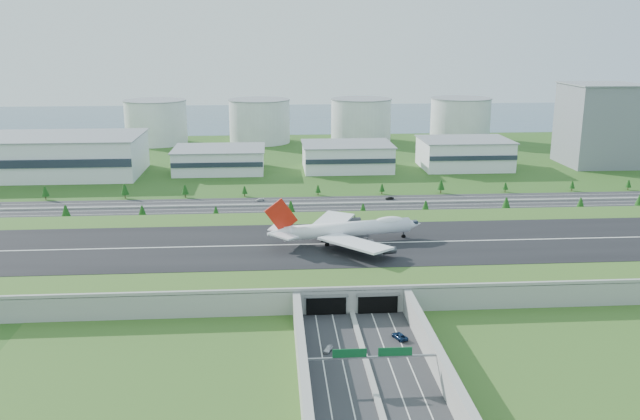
{
  "coord_description": "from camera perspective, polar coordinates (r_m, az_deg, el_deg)",
  "views": [
    {
      "loc": [
        -25.26,
        -254.89,
        89.64
      ],
      "look_at": [
        -4.36,
        35.0,
        12.94
      ],
      "focal_mm": 38.0,
      "sensor_mm": 36.0,
      "label": 1
    }
  ],
  "objects": [
    {
      "name": "bay_water",
      "position": [
        740.77,
        -2.16,
        7.82
      ],
      "size": [
        1200.0,
        260.0,
        0.06
      ],
      "primitive_type": "cube",
      "color": "#365267",
      "rests_on": "ground"
    },
    {
      "name": "underpass_road",
      "position": [
        179.56,
        4.61,
        -13.96
      ],
      "size": [
        38.8,
        120.4,
        8.0
      ],
      "color": "#28282B",
      "rests_on": "ground"
    },
    {
      "name": "north_expressway",
      "position": [
        362.06,
        0.01,
        0.46
      ],
      "size": [
        560.0,
        36.0,
        0.12
      ],
      "primitive_type": "cube",
      "color": "#28282B",
      "rests_on": "ground"
    },
    {
      "name": "car_5",
      "position": [
        374.5,
        5.89,
        1.0
      ],
      "size": [
        4.95,
        2.63,
        1.55
      ],
      "primitive_type": "imported",
      "rotation": [
        0.0,
        0.0,
        -1.35
      ],
      "color": "black",
      "rests_on": "ground"
    },
    {
      "name": "car_2",
      "position": [
        208.44,
        6.71,
        -10.5
      ],
      "size": [
        4.92,
        6.73,
        1.7
      ],
      "primitive_type": "imported",
      "rotation": [
        0.0,
        0.0,
        3.53
      ],
      "color": "#0D2041",
      "rests_on": "ground"
    },
    {
      "name": "hangar_mid_a",
      "position": [
        453.74,
        -8.47,
        4.19
      ],
      "size": [
        58.0,
        42.0,
        15.0
      ],
      "primitive_type": "cube",
      "color": "silver",
      "rests_on": "ground"
    },
    {
      "name": "car_7",
      "position": [
        371.24,
        -5.12,
        0.88
      ],
      "size": [
        5.32,
        3.71,
        1.43
      ],
      "primitive_type": "imported",
      "rotation": [
        0.0,
        0.0,
        -1.18
      ],
      "color": "silver",
      "rests_on": "ground"
    },
    {
      "name": "fuel_tank_c",
      "position": [
        574.43,
        3.47,
        7.54
      ],
      "size": [
        50.0,
        50.0,
        35.0
      ],
      "primitive_type": "cylinder",
      "color": "silver",
      "rests_on": "ground"
    },
    {
      "name": "fuel_tank_d",
      "position": [
        591.6,
        11.73,
        7.47
      ],
      "size": [
        50.0,
        50.0,
        35.0
      ],
      "primitive_type": "cylinder",
      "color": "silver",
      "rests_on": "ground"
    },
    {
      "name": "hangar_west",
      "position": [
        469.48,
        -22.08,
        4.24
      ],
      "size": [
        120.0,
        60.0,
        25.0
      ],
      "primitive_type": "cube",
      "color": "silver",
      "rests_on": "ground"
    },
    {
      "name": "tree_row",
      "position": [
        361.49,
        -0.39,
        1.17
      ],
      "size": [
        504.19,
        48.55,
        8.31
      ],
      "color": "#3D2819",
      "rests_on": "ground"
    },
    {
      "name": "hangar_mid_c",
      "position": [
        470.45,
        12.06,
        4.65
      ],
      "size": [
        58.0,
        42.0,
        19.0
      ],
      "primitive_type": "cube",
      "color": "silver",
      "rests_on": "ground"
    },
    {
      "name": "hangar_mid_b",
      "position": [
        455.02,
        2.29,
        4.5
      ],
      "size": [
        58.0,
        42.0,
        17.0
      ],
      "primitive_type": "cube",
      "color": "silver",
      "rests_on": "ground"
    },
    {
      "name": "office_tower",
      "position": [
        506.96,
        22.45,
        6.63
      ],
      "size": [
        46.0,
        46.0,
        55.0
      ],
      "primitive_type": "cube",
      "color": "slate",
      "rests_on": "ground"
    },
    {
      "name": "airfield_deck",
      "position": [
        269.96,
        1.46,
        -3.69
      ],
      "size": [
        520.0,
        100.0,
        9.2
      ],
      "color": "gray",
      "rests_on": "ground"
    },
    {
      "name": "ground",
      "position": [
        271.37,
        1.45,
        -4.51
      ],
      "size": [
        1200.0,
        1200.0,
        0.0
      ],
      "primitive_type": "plane",
      "color": "#244C17",
      "rests_on": "ground"
    },
    {
      "name": "fuel_tank_a",
      "position": [
        577.31,
        -13.64,
        7.19
      ],
      "size": [
        50.0,
        50.0,
        35.0
      ],
      "primitive_type": "cylinder",
      "color": "silver",
      "rests_on": "ground"
    },
    {
      "name": "car_0",
      "position": [
        199.84,
        0.69,
        -11.59
      ],
      "size": [
        3.49,
        4.81,
        1.52
      ],
      "primitive_type": "imported",
      "rotation": [
        0.0,
        0.0,
        -0.43
      ],
      "color": "silver",
      "rests_on": "ground"
    },
    {
      "name": "boeing_747",
      "position": [
        269.16,
        2.23,
        -1.61
      ],
      "size": [
        64.42,
        60.35,
        20.08
      ],
      "rotation": [
        0.0,
        0.0,
        0.19
      ],
      "color": "white",
      "rests_on": "airfield_deck"
    },
    {
      "name": "fuel_tank_b",
      "position": [
        569.56,
        -5.11,
        7.45
      ],
      "size": [
        50.0,
        50.0,
        35.0
      ],
      "primitive_type": "cylinder",
      "color": "silver",
      "rests_on": "ground"
    },
    {
      "name": "sign_gantry_near",
      "position": [
        181.73,
        4.43,
        -12.33
      ],
      "size": [
        38.7,
        0.7,
        9.8
      ],
      "color": "gray",
      "rests_on": "ground"
    }
  ]
}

